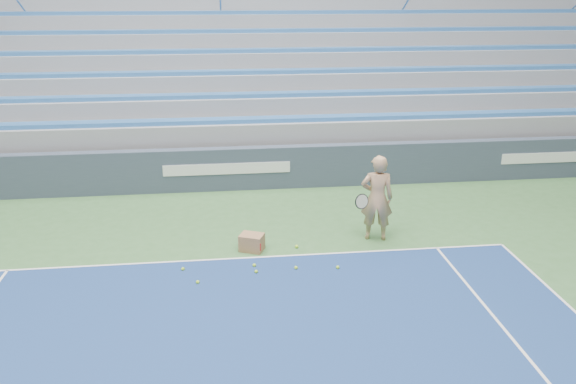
% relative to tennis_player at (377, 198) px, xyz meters
% --- Properties ---
extents(sponsor_barrier, '(30.00, 0.32, 1.10)m').
position_rel_tennis_player_xyz_m(sponsor_barrier, '(-2.99, 3.39, -0.35)').
color(sponsor_barrier, '#374253').
rests_on(sponsor_barrier, ground).
extents(bleachers, '(31.00, 9.15, 7.30)m').
position_rel_tennis_player_xyz_m(bleachers, '(-3.00, 9.11, 1.45)').
color(bleachers, gray).
rests_on(bleachers, ground).
extents(tennis_player, '(0.97, 0.90, 1.80)m').
position_rel_tennis_player_xyz_m(tennis_player, '(0.00, 0.00, 0.00)').
color(tennis_player, tan).
rests_on(tennis_player, ground).
extents(ball_box, '(0.55, 0.49, 0.34)m').
position_rel_tennis_player_xyz_m(ball_box, '(-2.57, -0.26, -0.73)').
color(ball_box, '#926846').
rests_on(ball_box, ground).
extents(tennis_ball_0, '(0.07, 0.07, 0.07)m').
position_rel_tennis_player_xyz_m(tennis_ball_0, '(-3.88, -0.97, -0.87)').
color(tennis_ball_0, '#B4EE30').
rests_on(tennis_ball_0, ground).
extents(tennis_ball_1, '(0.07, 0.07, 0.07)m').
position_rel_tennis_player_xyz_m(tennis_ball_1, '(-2.55, -1.23, -0.87)').
color(tennis_ball_1, '#B4EE30').
rests_on(tennis_ball_1, ground).
extents(tennis_ball_2, '(0.07, 0.07, 0.07)m').
position_rel_tennis_player_xyz_m(tennis_ball_2, '(-2.56, -0.98, -0.87)').
color(tennis_ball_2, '#B4EE30').
rests_on(tennis_ball_2, ground).
extents(tennis_ball_3, '(0.07, 0.07, 0.07)m').
position_rel_tennis_player_xyz_m(tennis_ball_3, '(-1.03, -1.24, -0.87)').
color(tennis_ball_3, '#B4EE30').
rests_on(tennis_ball_3, ground).
extents(tennis_ball_4, '(0.07, 0.07, 0.07)m').
position_rel_tennis_player_xyz_m(tennis_ball_4, '(-3.60, -1.50, -0.87)').
color(tennis_ball_4, '#B4EE30').
rests_on(tennis_ball_4, ground).
extents(tennis_ball_5, '(0.07, 0.07, 0.07)m').
position_rel_tennis_player_xyz_m(tennis_ball_5, '(-1.67, -0.26, -0.87)').
color(tennis_ball_5, '#B4EE30').
rests_on(tennis_ball_5, ground).
extents(tennis_ball_6, '(0.07, 0.07, 0.07)m').
position_rel_tennis_player_xyz_m(tennis_ball_6, '(-1.80, -1.16, -0.87)').
color(tennis_ball_6, '#B4EE30').
rests_on(tennis_ball_6, ground).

